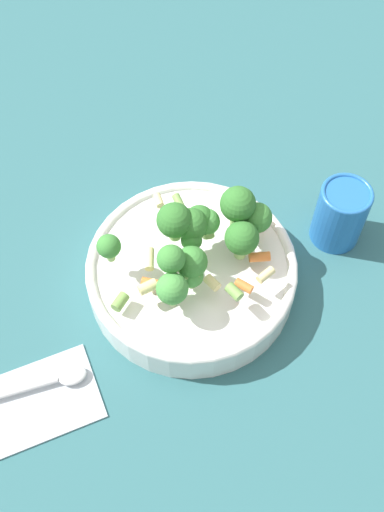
# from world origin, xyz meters

# --- Properties ---
(ground_plane) EXTENTS (3.00, 3.00, 0.00)m
(ground_plane) POSITION_xyz_m (0.00, 0.00, 0.00)
(ground_plane) COLOR #2D6066
(bowl) EXTENTS (0.28, 0.28, 0.05)m
(bowl) POSITION_xyz_m (0.00, 0.00, 0.03)
(bowl) COLOR white
(bowl) RESTS_ON ground_plane
(pasta_salad) EXTENTS (0.17, 0.22, 0.09)m
(pasta_salad) POSITION_xyz_m (0.00, -0.01, 0.10)
(pasta_salad) COLOR #8CB766
(pasta_salad) RESTS_ON bowl
(cup) EXTENTS (0.07, 0.07, 0.10)m
(cup) POSITION_xyz_m (0.08, -0.21, 0.05)
(cup) COLOR #2366B2
(cup) RESTS_ON ground_plane
(napkin) EXTENTS (0.16, 0.19, 0.01)m
(napkin) POSITION_xyz_m (-0.17, 0.20, 0.00)
(napkin) COLOR #B2BCC6
(napkin) RESTS_ON ground_plane
(spoon) EXTENTS (0.07, 0.17, 0.01)m
(spoon) POSITION_xyz_m (-0.15, 0.18, 0.01)
(spoon) COLOR silver
(spoon) RESTS_ON napkin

